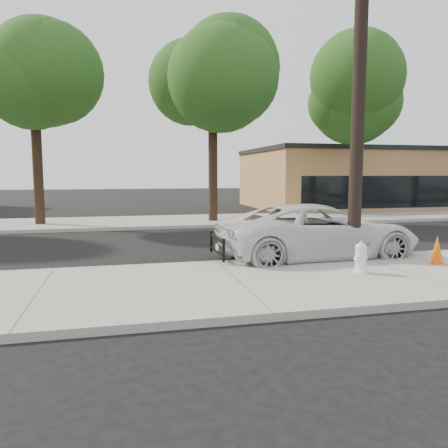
% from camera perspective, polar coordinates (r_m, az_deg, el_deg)
% --- Properties ---
extents(ground, '(120.00, 120.00, 0.00)m').
position_cam_1_polar(ground, '(13.48, -2.90, -3.77)').
color(ground, black).
rests_on(ground, ground).
extents(near_sidewalk, '(90.00, 4.40, 0.15)m').
position_cam_1_polar(near_sidewalk, '(9.36, 1.93, -7.92)').
color(near_sidewalk, gray).
rests_on(near_sidewalk, ground).
extents(far_sidewalk, '(90.00, 5.00, 0.15)m').
position_cam_1_polar(far_sidewalk, '(21.80, -6.97, 0.35)').
color(far_sidewalk, gray).
rests_on(far_sidewalk, ground).
extents(curb_near, '(90.00, 0.12, 0.16)m').
position_cam_1_polar(curb_near, '(11.44, -0.99, -5.24)').
color(curb_near, '#9E9B93').
rests_on(curb_near, ground).
extents(building_main, '(18.00, 10.00, 4.00)m').
position_cam_1_polar(building_main, '(34.38, 19.09, 5.51)').
color(building_main, '#AC7248').
rests_on(building_main, ground).
extents(utility_pole, '(1.40, 0.34, 9.00)m').
position_cam_1_polar(utility_pole, '(12.17, 17.22, 17.08)').
color(utility_pole, black).
rests_on(utility_pole, near_sidewalk).
extents(tree_b, '(4.34, 4.20, 8.45)m').
position_cam_1_polar(tree_b, '(21.70, -23.13, 15.96)').
color(tree_b, black).
rests_on(tree_b, far_sidewalk).
extents(tree_c, '(4.96, 4.80, 9.55)m').
position_cam_1_polar(tree_c, '(21.66, -0.81, 18.53)').
color(tree_c, black).
rests_on(tree_c, far_sidewalk).
extents(tree_d, '(4.50, 4.35, 8.75)m').
position_cam_1_polar(tree_d, '(24.80, 18.03, 15.41)').
color(tree_d, black).
rests_on(tree_d, far_sidewalk).
extents(police_cruiser, '(5.79, 2.87, 1.58)m').
position_cam_1_polar(police_cruiser, '(12.65, 12.19, -0.98)').
color(police_cruiser, silver).
rests_on(police_cruiser, ground).
extents(fire_hydrant, '(0.37, 0.34, 0.69)m').
position_cam_1_polar(fire_hydrant, '(10.52, 17.43, -4.32)').
color(fire_hydrant, white).
rests_on(fire_hydrant, near_sidewalk).
extents(traffic_cone, '(0.44, 0.44, 0.72)m').
position_cam_1_polar(traffic_cone, '(12.36, 26.05, -3.05)').
color(traffic_cone, '#E65A0C').
rests_on(traffic_cone, near_sidewalk).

